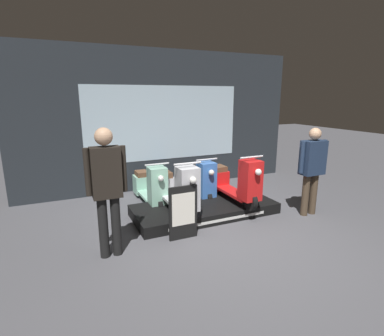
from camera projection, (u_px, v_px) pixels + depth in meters
name	position (u px, v px, depth m)	size (l,w,h in m)	color
ground_plane	(239.00, 245.00, 4.48)	(30.00, 30.00, 0.00)	#4C4C51
shop_wall_back	(165.00, 121.00, 6.99)	(6.69, 0.09, 3.20)	#23282D
display_platform	(205.00, 209.00, 5.62)	(2.66, 1.13, 0.20)	black
scooter_display_left	(176.00, 190.00, 5.22)	(0.46, 1.60, 0.97)	black
scooter_display_right	(234.00, 182.00, 5.70)	(0.46, 1.60, 0.97)	black
scooter_backrow_0	(150.00, 187.00, 6.05)	(0.46, 1.60, 0.97)	black
scooter_backrow_1	(195.00, 181.00, 6.45)	(0.46, 1.60, 0.97)	black
person_left_browsing	(107.00, 184.00, 3.94)	(0.54, 0.23, 1.78)	black
person_right_browsing	(312.00, 165.00, 5.41)	(0.60, 0.24, 1.62)	#473828
price_sign_board	(183.00, 213.00, 4.58)	(0.46, 0.04, 0.85)	black
street_bollard	(311.00, 191.00, 5.74)	(0.11, 0.11, 0.80)	black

